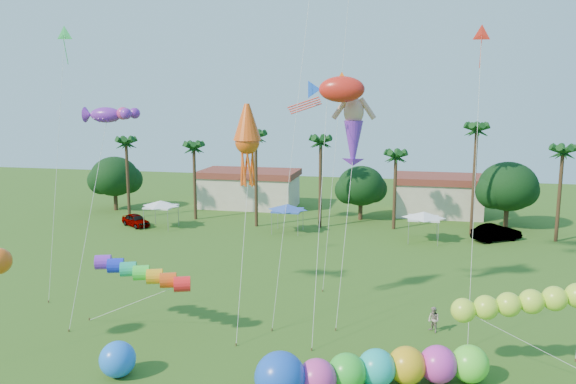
% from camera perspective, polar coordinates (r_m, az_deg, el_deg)
% --- Properties ---
extents(tree_line, '(69.46, 8.91, 11.00)m').
position_cam_1_polar(tree_line, '(64.70, 9.61, 0.64)').
color(tree_line, '#3A2819').
rests_on(tree_line, ground).
extents(buildings_row, '(35.00, 7.00, 4.00)m').
position_cam_1_polar(buildings_row, '(71.58, 4.48, -0.25)').
color(buildings_row, beige).
rests_on(buildings_row, ground).
extents(tent_row, '(31.00, 4.00, 0.60)m').
position_cam_1_polar(tent_row, '(58.72, -0.18, -1.64)').
color(tent_row, white).
rests_on(tent_row, ground).
extents(car_a, '(4.30, 3.62, 1.39)m').
position_cam_1_polar(car_a, '(64.77, -15.20, -2.78)').
color(car_a, '#4C4C54').
rests_on(car_a, ground).
extents(car_b, '(5.19, 4.22, 1.66)m').
position_cam_1_polar(car_b, '(59.99, 20.41, -3.88)').
color(car_b, '#4C4C54').
rests_on(car_b, ground).
extents(spectator_b, '(0.96, 0.97, 1.58)m').
position_cam_1_polar(spectator_b, '(36.15, 14.58, -12.45)').
color(spectator_b, '#A08C86').
rests_on(spectator_b, ground).
extents(caterpillar_inflatable, '(11.45, 6.44, 2.43)m').
position_cam_1_polar(caterpillar_inflatable, '(28.92, 7.86, -17.55)').
color(caterpillar_inflatable, '#DC3A9E').
rests_on(caterpillar_inflatable, ground).
extents(blue_ball, '(1.85, 1.85, 1.85)m').
position_cam_1_polar(blue_ball, '(31.22, -16.92, -15.94)').
color(blue_ball, '#1B6CF7').
rests_on(blue_ball, ground).
extents(rainbow_tube, '(8.80, 2.40, 3.85)m').
position_cam_1_polar(rainbow_tube, '(34.50, -13.29, -8.90)').
color(rainbow_tube, red).
rests_on(rainbow_tube, ground).
extents(green_worm, '(10.75, 3.88, 4.00)m').
position_cam_1_polar(green_worm, '(31.14, 17.39, -11.41)').
color(green_worm, '#B7E933').
rests_on(green_worm, ground).
extents(merman_kite, '(2.18, 5.08, 14.54)m').
position_cam_1_polar(merman_kite, '(37.01, 6.66, 6.16)').
color(merman_kite, tan).
rests_on(merman_kite, ground).
extents(fish_kite, '(4.45, 6.92, 15.57)m').
position_cam_1_polar(fish_kite, '(35.62, 5.47, 10.34)').
color(fish_kite, red).
rests_on(fish_kite, ground).
extents(squid_kite, '(2.00, 5.26, 13.91)m').
position_cam_1_polar(squid_kite, '(34.86, -4.15, 5.09)').
color(squid_kite, '#E34E12').
rests_on(squid_kite, ground).
extents(lobster_kite, '(3.97, 5.10, 13.78)m').
position_cam_1_polar(lobster_kite, '(37.60, -18.01, 7.45)').
color(lobster_kite, purple).
rests_on(lobster_kite, ground).
extents(delta_kite_red, '(1.19, 4.50, 18.45)m').
position_cam_1_polar(delta_kite_red, '(36.31, 19.05, 14.40)').
color(delta_kite_red, red).
rests_on(delta_kite_red, ground).
extents(delta_kite_green, '(1.26, 3.77, 19.15)m').
position_cam_1_polar(delta_kite_green, '(43.81, -21.78, 14.25)').
color(delta_kite_green, '#30CF5A').
rests_on(delta_kite_green, ground).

